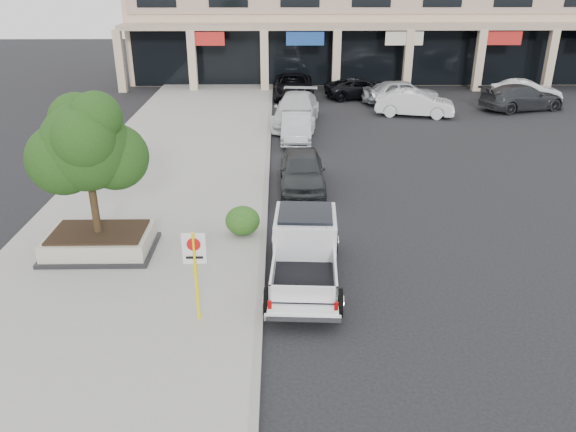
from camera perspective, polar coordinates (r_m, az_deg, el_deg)
The scene contains 19 objects.
ground at distance 15.23m, azimuth 3.10°, elevation -7.72°, with size 120.00×120.00×0.00m, color black.
sidewalk at distance 21.00m, azimuth -13.17°, elevation 1.11°, with size 8.00×52.00×0.15m, color gray.
curb at distance 20.52m, azimuth -2.33°, elevation 1.21°, with size 0.20×52.00×0.15m, color gray.
strip_mall at distance 47.85m, azimuth 10.55°, elevation 19.59°, with size 40.55×12.43×9.50m.
planter at distance 17.72m, azimuth -18.57°, elevation -2.50°, with size 3.20×2.20×0.68m.
planter_tree at distance 16.79m, azimuth -19.28°, elevation 6.77°, with size 2.90×2.55×4.00m.
no_parking_sign at distance 13.32m, azimuth -9.41°, elevation -4.88°, with size 0.55×0.09×2.30m.
hedge at distance 17.90m, azimuth -4.63°, elevation -0.47°, with size 1.10×0.99×0.94m, color #1A4413.
pickup_truck at distance 15.39m, azimuth 1.70°, elevation -3.80°, with size 1.95×5.26×1.66m, color silver, non-canonical shape.
curb_car_a at distance 22.04m, azimuth 1.45°, elevation 4.69°, with size 1.74×4.33×1.47m, color #282B2D.
curb_car_b at distance 28.52m, azimuth 0.87°, elevation 9.05°, with size 1.46×4.19×1.38m, color #A8ABB0.
curb_car_c at distance 31.48m, azimuth 0.86°, elevation 10.72°, with size 2.33×5.72×1.66m, color silver.
curb_car_d at distance 38.57m, azimuth 0.55°, elevation 13.08°, with size 2.57×5.57×1.55m, color black.
lot_car_a at distance 37.14m, azimuth 11.56°, elevation 12.22°, with size 1.87×4.64×1.58m, color #ACB0B5.
lot_car_b at distance 34.32m, azimuth 12.75°, elevation 11.11°, with size 1.58×4.53×1.49m, color silver.
lot_car_c at distance 37.82m, azimuth 22.71°, elevation 11.05°, with size 2.15×5.29×1.54m, color #2A2B2E.
lot_car_d at distance 38.69m, azimuth 7.47°, elevation 12.76°, with size 2.23×4.83×1.34m, color black.
lot_car_e at distance 37.29m, azimuth 10.70°, elevation 12.17°, with size 1.63×4.05×1.38m, color gray.
lot_car_f at distance 40.35m, azimuth 23.03°, elevation 11.60°, with size 1.48×4.24×1.40m, color silver.
Camera 1 is at (-1.03, -12.95, 7.95)m, focal length 35.00 mm.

